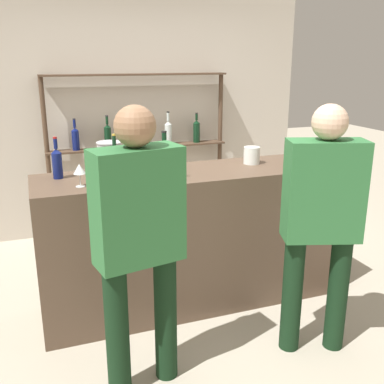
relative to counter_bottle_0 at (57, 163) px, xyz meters
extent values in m
plane|color=#B2A893|center=(0.98, -0.13, -1.22)|extent=(16.00, 16.00, 0.00)
cube|color=brown|center=(0.98, -0.13, -0.67)|extent=(2.36, 0.64, 1.10)
cube|color=beige|center=(0.98, 1.78, 0.18)|extent=(3.96, 0.12, 2.80)
cylinder|color=#4C3828|center=(-0.01, 1.60, -0.33)|extent=(0.05, 0.05, 1.77)
cylinder|color=#4C3828|center=(1.96, 1.60, -0.33)|extent=(0.05, 0.05, 1.77)
cube|color=#4C3828|center=(0.98, 1.60, 0.54)|extent=(2.02, 0.18, 0.02)
cube|color=#4C3828|center=(0.98, 1.60, -0.24)|extent=(2.02, 0.18, 0.02)
cylinder|color=#0F1956|center=(0.29, 1.60, -0.13)|extent=(0.08, 0.08, 0.21)
cone|color=#0F1956|center=(0.29, 1.60, -0.01)|extent=(0.08, 0.08, 0.03)
cylinder|color=#0F1956|center=(0.29, 1.60, 0.05)|extent=(0.03, 0.03, 0.08)
cylinder|color=#232328|center=(0.29, 1.60, 0.10)|extent=(0.03, 0.03, 0.01)
cylinder|color=black|center=(0.63, 1.60, -0.12)|extent=(0.08, 0.08, 0.22)
cone|color=black|center=(0.63, 1.60, 0.01)|extent=(0.08, 0.08, 0.03)
cylinder|color=black|center=(0.63, 1.60, 0.07)|extent=(0.03, 0.03, 0.09)
cylinder|color=#232328|center=(0.63, 1.60, 0.12)|extent=(0.03, 0.03, 0.01)
cylinder|color=brown|center=(0.98, 1.60, -0.12)|extent=(0.07, 0.07, 0.22)
cone|color=brown|center=(0.98, 1.60, 0.01)|extent=(0.07, 0.07, 0.03)
cylinder|color=brown|center=(0.98, 1.60, 0.07)|extent=(0.03, 0.03, 0.10)
cylinder|color=black|center=(0.98, 1.60, 0.13)|extent=(0.03, 0.03, 0.01)
cylinder|color=silver|center=(1.32, 1.60, -0.12)|extent=(0.08, 0.08, 0.22)
cone|color=silver|center=(1.32, 1.60, 0.01)|extent=(0.08, 0.08, 0.04)
cylinder|color=silver|center=(1.32, 1.60, 0.08)|extent=(0.03, 0.03, 0.10)
cylinder|color=black|center=(1.32, 1.60, 0.13)|extent=(0.03, 0.03, 0.01)
cylinder|color=black|center=(1.66, 1.60, -0.12)|extent=(0.08, 0.08, 0.22)
cone|color=black|center=(1.66, 1.60, 0.01)|extent=(0.08, 0.08, 0.04)
cylinder|color=black|center=(1.66, 1.60, 0.06)|extent=(0.03, 0.03, 0.07)
cylinder|color=black|center=(1.66, 1.60, 0.10)|extent=(0.03, 0.03, 0.01)
cylinder|color=#0F1956|center=(0.00, 0.00, -0.02)|extent=(0.07, 0.07, 0.18)
cone|color=#0F1956|center=(0.00, 0.00, 0.08)|extent=(0.07, 0.07, 0.03)
cylinder|color=#0F1956|center=(0.00, 0.00, 0.14)|extent=(0.03, 0.03, 0.07)
cylinder|color=maroon|center=(0.00, 0.00, 0.18)|extent=(0.03, 0.03, 0.01)
cylinder|color=black|center=(0.70, -0.33, -0.01)|extent=(0.09, 0.09, 0.21)
cone|color=black|center=(0.70, -0.33, 0.11)|extent=(0.09, 0.09, 0.04)
cylinder|color=black|center=(0.70, -0.33, 0.18)|extent=(0.03, 0.03, 0.09)
cylinder|color=black|center=(0.70, -0.33, 0.23)|extent=(0.04, 0.04, 0.01)
cylinder|color=black|center=(0.39, -0.17, -0.02)|extent=(0.07, 0.07, 0.20)
cone|color=black|center=(0.39, -0.17, 0.10)|extent=(0.07, 0.07, 0.03)
cylinder|color=black|center=(0.39, -0.17, 0.16)|extent=(0.03, 0.03, 0.08)
cylinder|color=gold|center=(0.39, -0.17, 0.20)|extent=(0.03, 0.03, 0.01)
cylinder|color=silver|center=(0.12, -0.28, -0.11)|extent=(0.06, 0.06, 0.00)
cylinder|color=silver|center=(0.12, -0.28, -0.07)|extent=(0.01, 0.01, 0.09)
cone|color=silver|center=(0.12, -0.28, 0.01)|extent=(0.08, 0.08, 0.07)
cylinder|color=#B2B2B7|center=(0.37, -0.01, 0.00)|extent=(0.18, 0.18, 0.24)
cylinder|color=#B2B2B7|center=(0.37, -0.01, 0.12)|extent=(0.19, 0.19, 0.01)
cylinder|color=silver|center=(1.52, -0.05, -0.05)|extent=(0.13, 0.13, 0.14)
sphere|color=tan|center=(1.53, -0.09, -0.08)|extent=(0.02, 0.02, 0.02)
sphere|color=tan|center=(1.49, -0.03, -0.06)|extent=(0.02, 0.02, 0.02)
sphere|color=tan|center=(1.56, -0.02, -0.09)|extent=(0.02, 0.02, 0.02)
sphere|color=tan|center=(1.53, -0.05, -0.04)|extent=(0.02, 0.02, 0.02)
cylinder|color=black|center=(0.51, -0.95, -0.80)|extent=(0.14, 0.14, 0.83)
cylinder|color=black|center=(0.20, -1.01, -0.80)|extent=(0.14, 0.14, 0.83)
cube|color=#2D6B38|center=(0.35, -0.98, -0.06)|extent=(0.52, 0.31, 0.65)
sphere|color=#936B4C|center=(0.35, -0.98, 0.38)|extent=(0.22, 0.22, 0.22)
cylinder|color=black|center=(1.68, -1.06, -0.81)|extent=(0.14, 0.14, 0.81)
cylinder|color=black|center=(1.39, -0.96, -0.81)|extent=(0.14, 0.14, 0.81)
cube|color=#2D6B38|center=(1.54, -1.01, -0.08)|extent=(0.53, 0.35, 0.64)
sphere|color=#DBB293|center=(1.54, -1.01, 0.35)|extent=(0.22, 0.22, 0.22)
camera|label=1|loc=(-0.16, -3.26, 0.72)|focal=42.00mm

